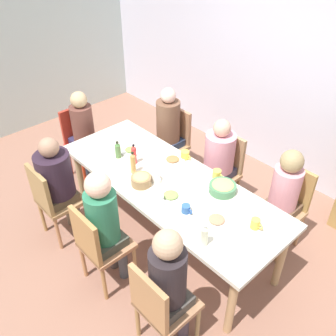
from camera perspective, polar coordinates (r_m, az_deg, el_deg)
The scene contains 34 objects.
ground_plane at distance 3.99m, azimuth 0.00°, elevation -10.68°, with size 7.68×7.68×0.00m, color #926451.
wall_back at distance 4.58m, azimuth 18.80°, elevation 13.75°, with size 6.64×0.12×2.60m, color silver.
wall_left at distance 5.80m, azimuth -23.47°, elevation 17.35°, with size 0.12×4.02×2.60m, color silver.
dining_table at distance 3.52m, azimuth 0.00°, elevation -2.95°, with size 2.42×0.89×0.77m.
chair_0 at distance 4.70m, azimuth -13.26°, elevation 4.47°, with size 0.40×0.40×0.90m.
person_0 at distance 4.54m, azimuth -12.95°, elevation 5.90°, with size 0.30×0.30×1.17m.
chair_1 at distance 4.56m, azimuth 0.76°, elevation 4.46°, with size 0.40×0.40×0.90m.
person_1 at distance 4.40m, azimuth -0.09°, elevation 6.32°, with size 0.30×0.30×1.22m.
chair_2 at distance 3.84m, azimuth -17.51°, elevation -4.59°, with size 0.40×0.40×0.90m.
person_2 at distance 3.74m, azimuth -16.89°, elevation -1.61°, with size 0.34×0.34×1.18m.
chair_3 at distance 3.30m, azimuth -10.82°, elevation -11.54°, with size 0.40×0.40×0.90m.
person_3 at distance 3.17m, azimuth -9.89°, elevation -8.03°, with size 0.30×0.30×1.24m.
chair_4 at distance 4.11m, azimuth 8.47°, elevation 0.04°, with size 0.40×0.40×0.90m.
person_4 at distance 3.95m, azimuth 7.85°, elevation 1.61°, with size 0.32×0.32×1.14m.
chair_5 at distance 2.88m, azimuth -1.29°, elevation -20.57°, with size 0.40×0.40×0.90m.
person_5 at distance 2.74m, azimuth 0.15°, elevation -17.09°, with size 0.30×0.30×1.22m.
chair_6 at distance 3.79m, azimuth 17.77°, elevation -5.30°, with size 0.40×0.40×0.90m.
person_6 at distance 3.61m, azimuth 17.51°, elevation -3.80°, with size 0.30×0.30×1.16m.
plate_0 at distance 3.28m, azimuth 0.45°, elevation -4.38°, with size 0.25×0.25×0.04m.
plate_1 at distance 3.72m, azimuth 0.73°, elevation 1.24°, with size 0.24×0.24×0.04m.
plate_2 at distance 3.08m, azimuth 7.57°, elevation -8.08°, with size 0.25×0.25×0.04m.
plate_3 at distance 3.88m, azimuth -5.82°, elevation 2.72°, with size 0.22×0.22×0.04m.
bowl_0 at distance 3.35m, azimuth 8.50°, elevation -2.98°, with size 0.25×0.25×0.10m.
bowl_1 at distance 3.40m, azimuth -4.19°, elevation -1.82°, with size 0.19×0.19×0.11m.
cup_0 at distance 3.44m, azimuth -1.97°, elevation -1.37°, with size 0.13×0.09×0.09m.
cup_1 at distance 3.51m, azimuth 7.62°, elevation -0.96°, with size 0.12×0.08×0.08m.
cup_2 at distance 3.21m, azimuth -1.42°, elevation -4.79°, with size 0.12×0.09×0.08m.
cup_3 at distance 3.06m, azimuth 13.45°, elevation -8.42°, with size 0.11×0.08×0.09m.
cup_4 at distance 3.75m, azimuth 2.69°, elevation 2.03°, with size 0.12×0.09×0.08m.
cup_5 at distance 3.12m, azimuth 2.84°, elevation -6.36°, with size 0.11×0.08×0.07m.
bottle_0 at distance 2.84m, azimuth 5.70°, elevation -10.38°, with size 0.06×0.06×0.21m.
bottle_1 at distance 3.77m, azimuth -7.80°, elevation 2.77°, with size 0.06×0.06×0.19m.
bottle_2 at distance 3.66m, azimuth -5.32°, elevation 2.11°, with size 0.05×0.05×0.22m.
bottle_3 at distance 3.52m, azimuth -5.46°, elevation 0.77°, with size 0.05×0.05×0.23m.
Camera 1 is at (2.00, -1.84, 2.93)m, focal length 39.20 mm.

